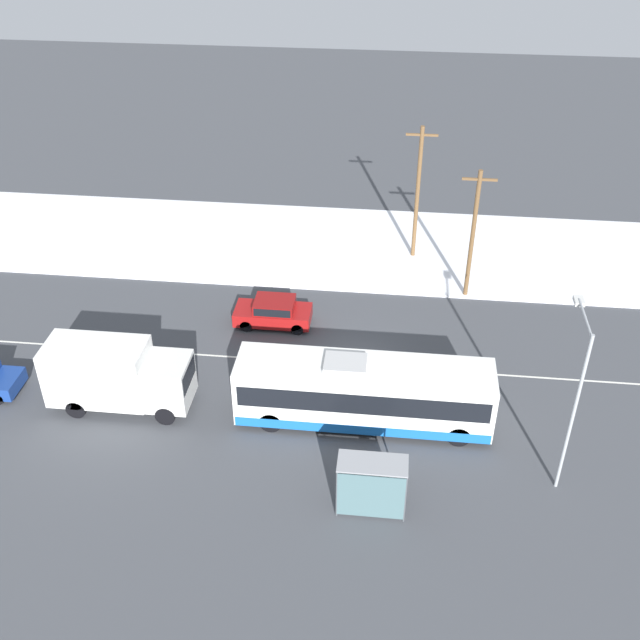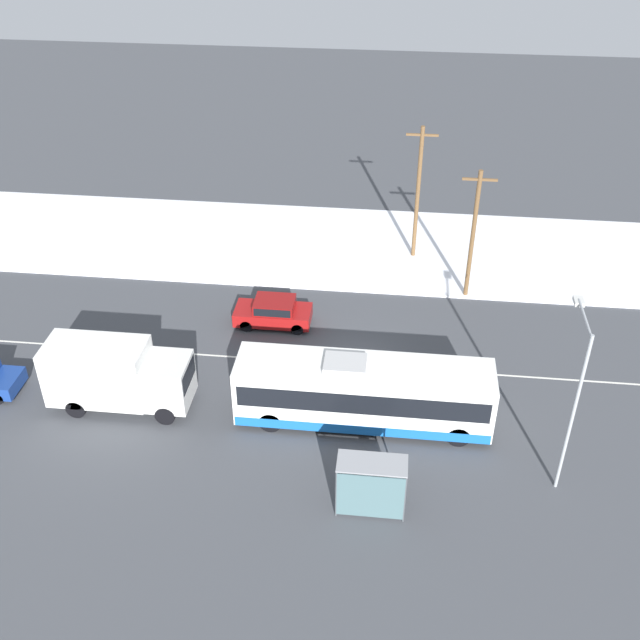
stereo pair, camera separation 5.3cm
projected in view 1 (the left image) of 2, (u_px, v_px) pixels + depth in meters
ground_plane at (353, 365)px, 36.74m from camera, size 120.00×120.00×0.00m
snow_lot at (367, 247)px, 46.65m from camera, size 80.00×10.61×0.12m
lane_marking_center at (353, 365)px, 36.73m from camera, size 60.00×0.12×0.00m
city_bus at (364, 393)px, 32.53m from camera, size 11.11×2.57×3.20m
box_truck at (116, 374)px, 33.28m from camera, size 6.39×2.30×3.24m
sedan_car at (274, 311)px, 39.25m from camera, size 4.00×1.80×1.49m
pedestrian_at_stop at (381, 472)px, 29.17m from camera, size 0.66×0.29×1.84m
bus_shelter at (372, 482)px, 28.02m from camera, size 2.65×1.20×2.40m
streetlamp at (575, 385)px, 27.95m from camera, size 0.36×2.92×7.43m
utility_pole_roadside at (473, 233)px, 39.85m from camera, size 1.80×0.24×7.51m
utility_pole_snowlot at (418, 192)px, 43.40m from camera, size 1.80×0.24×8.21m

